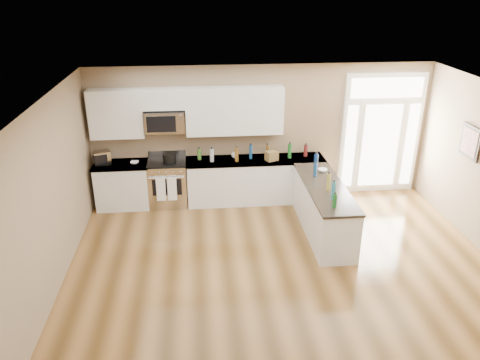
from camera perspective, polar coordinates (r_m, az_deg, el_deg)
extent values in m
plane|color=#503616|center=(6.92, 7.07, -15.90)|extent=(8.00, 8.00, 0.00)
plane|color=#8A7457|center=(9.75, 2.62, 5.79)|extent=(7.00, 0.00, 7.00)
plane|color=#8A7457|center=(6.37, -24.91, -6.70)|extent=(0.00, 8.00, 8.00)
plane|color=white|center=(5.58, 8.50, 6.90)|extent=(8.00, 8.00, 0.00)
cube|color=silver|center=(9.84, -14.04, -0.69)|extent=(1.06, 0.62, 0.90)
cube|color=black|center=(10.00, -13.81, -2.78)|extent=(1.02, 0.52, 0.10)
cube|color=black|center=(9.66, -14.31, 1.85)|extent=(1.10, 0.66, 0.04)
cube|color=silver|center=(9.78, 1.86, -0.10)|extent=(2.81, 0.62, 0.90)
cube|color=black|center=(9.95, 1.83, -2.21)|extent=(2.77, 0.52, 0.10)
cube|color=black|center=(9.60, 1.90, 2.47)|extent=(2.85, 0.66, 0.04)
cube|color=silver|center=(8.70, 10.15, -3.65)|extent=(0.65, 2.28, 0.90)
cube|color=black|center=(8.89, 9.96, -5.95)|extent=(0.61, 2.18, 0.10)
cube|color=black|center=(8.50, 10.37, -0.83)|extent=(0.69, 2.32, 0.04)
cube|color=silver|center=(9.48, -14.85, 7.82)|extent=(1.04, 0.33, 0.95)
cube|color=silver|center=(9.38, -0.67, 8.44)|extent=(1.94, 0.33, 0.95)
cube|color=silver|center=(9.31, -9.30, 9.75)|extent=(0.82, 0.33, 0.40)
cube|color=silver|center=(9.39, -9.14, 7.10)|extent=(0.78, 0.40, 0.42)
cube|color=black|center=(9.19, -9.58, 6.72)|extent=(0.56, 0.01, 0.32)
cube|color=white|center=(10.40, 16.76, 5.36)|extent=(1.70, 0.08, 2.60)
cube|color=white|center=(10.43, 16.70, 3.97)|extent=(0.78, 0.02, 1.80)
cube|color=white|center=(10.21, 13.25, 3.92)|extent=(0.22, 0.02, 1.80)
cube|color=white|center=(10.69, 19.99, 4.01)|extent=(0.22, 0.02, 1.80)
cube|color=white|center=(10.10, 17.53, 10.65)|extent=(1.50, 0.02, 0.40)
cube|color=black|center=(9.20, 26.30, 4.18)|extent=(0.04, 0.58, 0.58)
cube|color=#8B3745|center=(9.19, 26.17, 4.18)|extent=(0.01, 0.46, 0.46)
cube|color=silver|center=(9.73, -8.77, -0.45)|extent=(0.77, 0.63, 0.92)
cube|color=black|center=(9.55, -8.95, 2.16)|extent=(0.77, 0.60, 0.03)
cube|color=silver|center=(9.80, -8.89, 3.20)|extent=(0.77, 0.04, 0.14)
cube|color=black|center=(9.41, -8.88, -0.90)|extent=(0.58, 0.01, 0.34)
cylinder|color=silver|center=(9.30, -8.97, 0.27)|extent=(0.70, 0.02, 0.02)
cube|color=white|center=(9.40, -9.62, -1.13)|extent=(0.18, 0.02, 0.50)
cube|color=white|center=(9.38, -8.28, -1.08)|extent=(0.18, 0.02, 0.50)
cylinder|color=black|center=(9.44, -8.60, 2.69)|extent=(0.28, 0.28, 0.21)
cube|color=silver|center=(9.67, -16.46, 2.64)|extent=(0.38, 0.34, 0.27)
cube|color=brown|center=(9.51, 3.88, 2.96)|extent=(0.28, 0.25, 0.19)
imported|color=white|center=(9.58, -12.73, 2.08)|extent=(0.19, 0.19, 0.04)
imported|color=white|center=(9.10, 10.05, 1.19)|extent=(0.22, 0.22, 0.05)
imported|color=white|center=(9.64, -0.69, 3.02)|extent=(0.16, 0.16, 0.10)
cylinder|color=#19591E|center=(7.69, 11.47, -2.50)|extent=(0.07, 0.07, 0.24)
cylinder|color=navy|center=(9.57, 1.32, 3.47)|extent=(0.06, 0.06, 0.29)
cylinder|color=brown|center=(9.66, 3.36, 3.55)|extent=(0.06, 0.06, 0.27)
cylinder|color=olive|center=(8.26, 10.72, -0.27)|extent=(0.06, 0.06, 0.31)
cylinder|color=#26727F|center=(7.95, 11.31, -1.28)|extent=(0.06, 0.06, 0.31)
cylinder|color=#591919|center=(9.79, 8.01, 3.56)|extent=(0.08, 0.08, 0.24)
cylinder|color=#B2B2B7|center=(9.43, -3.46, 3.03)|extent=(0.08, 0.08, 0.27)
cylinder|color=navy|center=(9.10, 9.23, 2.17)|extent=(0.08, 0.08, 0.32)
cylinder|color=#3F7226|center=(9.56, -4.99, 3.16)|extent=(0.08, 0.08, 0.23)
cylinder|color=#19591E|center=(9.65, 6.07, 3.54)|extent=(0.07, 0.07, 0.30)
cylinder|color=navy|center=(8.83, 9.15, 1.24)|extent=(0.06, 0.06, 0.25)
cylinder|color=brown|center=(9.42, -0.41, 3.13)|extent=(0.07, 0.07, 0.29)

